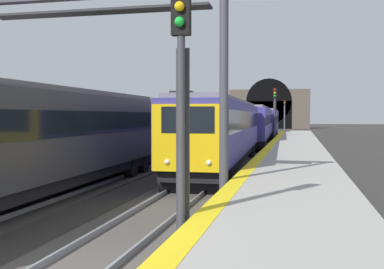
{
  "coord_description": "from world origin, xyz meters",
  "views": [
    {
      "loc": [
        -7.43,
        -4.15,
        3.05
      ],
      "look_at": [
        15.93,
        1.24,
        2.05
      ],
      "focal_mm": 43.01,
      "sensor_mm": 36.0,
      "label": 1
    }
  ],
  "objects_px": {
    "train_main_approaching": "(254,124)",
    "railway_signal_mid": "(275,111)",
    "train_adjacent_platform": "(182,125)",
    "overhead_signal_gantry": "(98,42)",
    "railway_signal_near": "(181,97)",
    "railway_signal_far": "(285,114)"
  },
  "relations": [
    {
      "from": "train_main_approaching",
      "to": "railway_signal_mid",
      "type": "bearing_deg",
      "value": 137.66
    },
    {
      "from": "train_adjacent_platform",
      "to": "railway_signal_mid",
      "type": "bearing_deg",
      "value": 151.75
    },
    {
      "from": "overhead_signal_gantry",
      "to": "railway_signal_mid",
      "type": "bearing_deg",
      "value": -7.24
    },
    {
      "from": "overhead_signal_gantry",
      "to": "railway_signal_near",
      "type": "bearing_deg",
      "value": -141.48
    },
    {
      "from": "train_adjacent_platform",
      "to": "train_main_approaching",
      "type": "bearing_deg",
      "value": 154.97
    },
    {
      "from": "train_main_approaching",
      "to": "railway_signal_far",
      "type": "xyz_separation_m",
      "value": [
        37.74,
        -1.85,
        1.09
      ]
    },
    {
      "from": "train_adjacent_platform",
      "to": "railway_signal_far",
      "type": "bearing_deg",
      "value": 171.57
    },
    {
      "from": "train_adjacent_platform",
      "to": "overhead_signal_gantry",
      "type": "xyz_separation_m",
      "value": [
        -20.59,
        -2.36,
        3.2
      ]
    },
    {
      "from": "train_main_approaching",
      "to": "train_adjacent_platform",
      "type": "relative_size",
      "value": 0.95
    },
    {
      "from": "train_main_approaching",
      "to": "overhead_signal_gantry",
      "type": "height_order",
      "value": "overhead_signal_gantry"
    },
    {
      "from": "railway_signal_mid",
      "to": "railway_signal_near",
      "type": "bearing_deg",
      "value": 0.0
    },
    {
      "from": "railway_signal_near",
      "to": "railway_signal_far",
      "type": "relative_size",
      "value": 0.99
    },
    {
      "from": "railway_signal_near",
      "to": "overhead_signal_gantry",
      "type": "height_order",
      "value": "overhead_signal_gantry"
    },
    {
      "from": "railway_signal_near",
      "to": "railway_signal_far",
      "type": "height_order",
      "value": "railway_signal_far"
    },
    {
      "from": "railway_signal_far",
      "to": "railway_signal_near",
      "type": "bearing_deg",
      "value": 0.0
    },
    {
      "from": "train_adjacent_platform",
      "to": "railway_signal_mid",
      "type": "xyz_separation_m",
      "value": [
        12.57,
        -6.57,
        1.19
      ]
    },
    {
      "from": "railway_signal_mid",
      "to": "railway_signal_far",
      "type": "bearing_deg",
      "value": -180.0
    },
    {
      "from": "railway_signal_near",
      "to": "train_main_approaching",
      "type": "bearing_deg",
      "value": -177.08
    },
    {
      "from": "train_adjacent_platform",
      "to": "railway_signal_far",
      "type": "distance_m",
      "value": 48.61
    },
    {
      "from": "railway_signal_mid",
      "to": "railway_signal_far",
      "type": "height_order",
      "value": "railway_signal_mid"
    },
    {
      "from": "train_adjacent_platform",
      "to": "railway_signal_mid",
      "type": "relative_size",
      "value": 10.57
    },
    {
      "from": "railway_signal_near",
      "to": "overhead_signal_gantry",
      "type": "xyz_separation_m",
      "value": [
        5.29,
        4.21,
        2.07
      ]
    }
  ]
}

